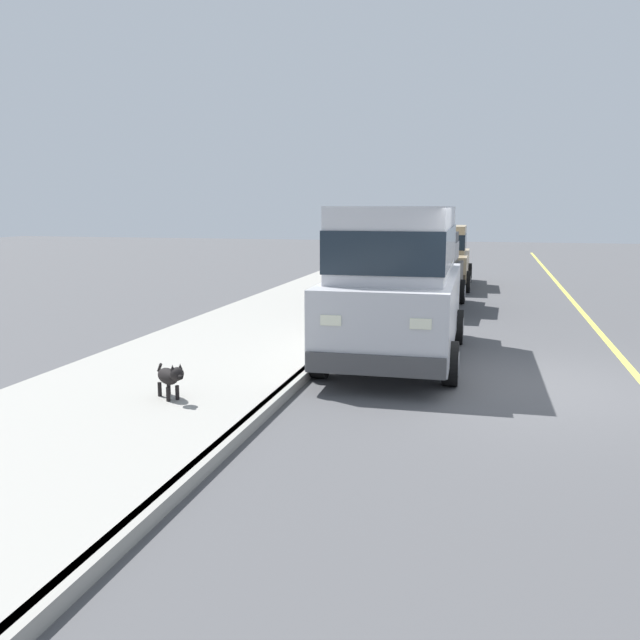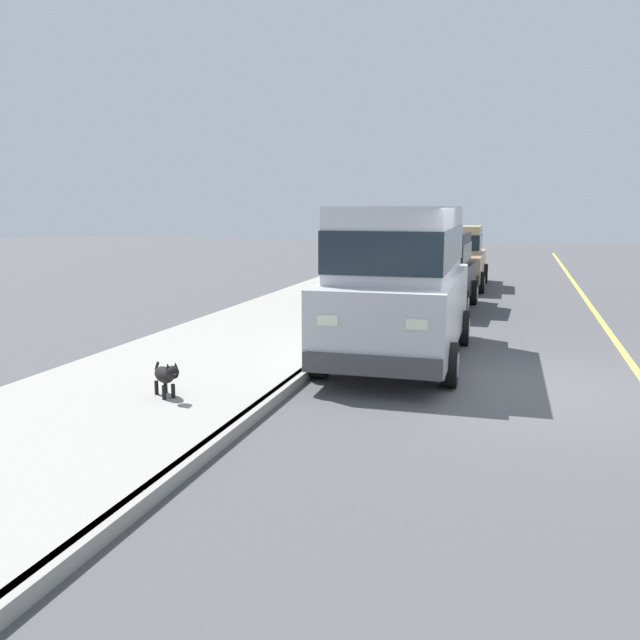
{
  "view_description": "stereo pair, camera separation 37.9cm",
  "coord_description": "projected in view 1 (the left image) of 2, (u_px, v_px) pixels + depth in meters",
  "views": [
    {
      "loc": [
        -0.63,
        -9.57,
        2.51
      ],
      "look_at": [
        -3.03,
        -0.18,
        0.85
      ],
      "focal_mm": 37.13,
      "sensor_mm": 36.0,
      "label": 1
    },
    {
      "loc": [
        -0.26,
        -9.47,
        2.51
      ],
      "look_at": [
        -3.03,
        -0.18,
        0.85
      ],
      "focal_mm": 37.13,
      "sensor_mm": 36.0,
      "label": 2
    }
  ],
  "objects": [
    {
      "name": "ground_plane",
      "position": [
        529.0,
        386.0,
        9.41
      ],
      "size": [
        80.0,
        80.0,
        0.0
      ],
      "primitive_type": "plane",
      "color": "#4C4C4F"
    },
    {
      "name": "car_silver_van",
      "position": [
        397.0,
        276.0,
        10.84
      ],
      "size": [
        2.2,
        4.93,
        2.52
      ],
      "color": "#BCBCC1",
      "rests_on": "ground"
    },
    {
      "name": "car_black_hatchback",
      "position": [
        423.0,
        269.0,
        16.43
      ],
      "size": [
        2.04,
        3.85,
        1.88
      ],
      "color": "black",
      "rests_on": "ground"
    },
    {
      "name": "sidewalk",
      "position": [
        204.0,
        361.0,
        10.62
      ],
      "size": [
        3.6,
        64.0,
        0.14
      ],
      "primitive_type": "cube",
      "color": "#99968E",
      "rests_on": "ground"
    },
    {
      "name": "dog_black",
      "position": [
        170.0,
        377.0,
        8.22
      ],
      "size": [
        0.61,
        0.53,
        0.49
      ],
      "color": "black",
      "rests_on": "sidewalk"
    },
    {
      "name": "car_tan_sedan",
      "position": [
        439.0,
        255.0,
        21.07
      ],
      "size": [
        2.08,
        4.62,
        1.92
      ],
      "color": "tan",
      "rests_on": "ground"
    },
    {
      "name": "curb",
      "position": [
        312.0,
        368.0,
        10.18
      ],
      "size": [
        0.16,
        64.0,
        0.14
      ],
      "primitive_type": "cube",
      "color": "gray",
      "rests_on": "ground"
    }
  ]
}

